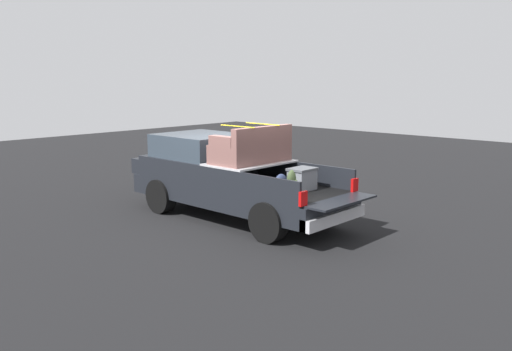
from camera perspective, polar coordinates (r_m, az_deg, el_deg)
ground_plane at (r=12.63m, az=-2.00°, el=-4.58°), size 40.00×40.00×0.00m
pickup_truck at (r=12.69m, az=-3.24°, el=-0.02°), size 6.05×2.06×2.23m
trash_can at (r=16.26m, az=-9.19°, el=0.45°), size 0.60×0.60×0.98m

